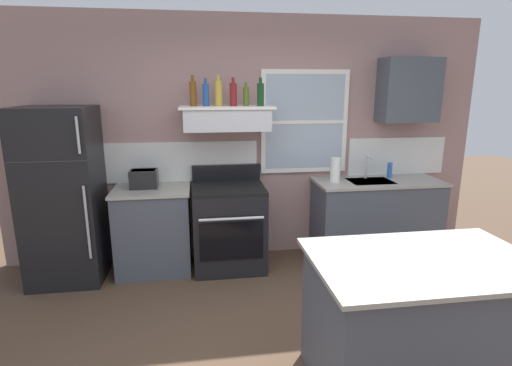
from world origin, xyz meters
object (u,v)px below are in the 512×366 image
(refrigerator, at_px, (64,196))
(kitchen_island, at_px, (418,324))
(toaster, at_px, (144,178))
(bottle_champagne_gold_foil, at_px, (219,93))
(bottle_red_label_wine, at_px, (233,94))
(dish_soap_bottle, at_px, (390,170))
(bottle_dark_green_wine, at_px, (261,94))
(bottle_olive_oil_square, at_px, (246,96))
(bottle_amber_wine, at_px, (193,93))
(stove_range, at_px, (229,226))
(bottle_blue_liqueur, at_px, (206,94))
(paper_towel_roll, at_px, (335,170))

(refrigerator, xyz_separation_m, kitchen_island, (2.71, -1.98, -0.42))
(toaster, xyz_separation_m, bottle_champagne_gold_foil, (0.80, 0.01, 0.87))
(bottle_red_label_wine, distance_m, dish_soap_bottle, 2.01)
(dish_soap_bottle, bearing_deg, bottle_red_label_wine, -177.77)
(refrigerator, relative_size, bottle_dark_green_wine, 6.17)
(bottle_olive_oil_square, height_order, bottle_dark_green_wine, bottle_dark_green_wine)
(bottle_amber_wine, bearing_deg, toaster, -176.08)
(stove_range, height_order, dish_soap_bottle, same)
(refrigerator, bearing_deg, toaster, 7.21)
(refrigerator, relative_size, kitchen_island, 1.26)
(stove_range, bearing_deg, refrigerator, -179.21)
(bottle_olive_oil_square, xyz_separation_m, dish_soap_bottle, (1.67, 0.04, -0.85))
(refrigerator, xyz_separation_m, dish_soap_bottle, (3.53, 0.16, 0.12))
(bottle_amber_wine, height_order, bottle_champagne_gold_foil, bottle_champagne_gold_foil)
(toaster, relative_size, bottle_dark_green_wine, 1.04)
(bottle_amber_wine, distance_m, bottle_olive_oil_square, 0.54)
(toaster, relative_size, bottle_blue_liqueur, 1.06)
(bottle_champagne_gold_foil, height_order, paper_towel_roll, bottle_champagne_gold_foil)
(bottle_blue_liqueur, bearing_deg, paper_towel_roll, -2.04)
(bottle_amber_wine, height_order, dish_soap_bottle, bottle_amber_wine)
(kitchen_island, bearing_deg, bottle_champagne_gold_foil, 118.59)
(bottle_red_label_wine, bearing_deg, paper_towel_roll, -1.52)
(bottle_blue_liqueur, xyz_separation_m, bottle_dark_green_wine, (0.56, -0.04, 0.00))
(bottle_amber_wine, height_order, bottle_dark_green_wine, bottle_amber_wine)
(bottle_red_label_wine, relative_size, paper_towel_roll, 1.06)
(stove_range, relative_size, bottle_blue_liqueur, 3.90)
(toaster, relative_size, kitchen_island, 0.21)
(refrigerator, height_order, bottle_amber_wine, bottle_amber_wine)
(toaster, xyz_separation_m, bottle_red_label_wine, (0.94, -0.01, 0.86))
(stove_range, distance_m, paper_towel_roll, 1.32)
(bottle_dark_green_wine, bearing_deg, bottle_amber_wine, 174.45)
(refrigerator, height_order, dish_soap_bottle, refrigerator)
(refrigerator, height_order, paper_towel_roll, refrigerator)
(bottle_champagne_gold_foil, bearing_deg, toaster, -179.24)
(refrigerator, distance_m, bottle_blue_liqueur, 1.75)
(bottle_amber_wine, distance_m, paper_towel_roll, 1.74)
(paper_towel_roll, bearing_deg, dish_soap_bottle, 8.23)
(bottle_blue_liqueur, xyz_separation_m, bottle_red_label_wine, (0.28, -0.02, 0.00))
(bottle_amber_wine, xyz_separation_m, dish_soap_bottle, (2.21, 0.03, -0.87))
(refrigerator, relative_size, paper_towel_roll, 6.52)
(bottle_olive_oil_square, xyz_separation_m, paper_towel_roll, (0.98, -0.06, -0.80))
(stove_range, relative_size, paper_towel_roll, 4.04)
(bottle_olive_oil_square, distance_m, bottle_dark_green_wine, 0.15)
(bottle_champagne_gold_foil, xyz_separation_m, bottle_red_label_wine, (0.15, -0.02, -0.01))
(paper_towel_roll, distance_m, dish_soap_bottle, 0.70)
(bottle_amber_wine, bearing_deg, bottle_dark_green_wine, -5.55)
(stove_range, bearing_deg, bottle_olive_oil_square, 24.38)
(bottle_dark_green_wine, distance_m, paper_towel_roll, 1.17)
(kitchen_island, bearing_deg, bottle_olive_oil_square, 112.16)
(refrigerator, relative_size, bottle_blue_liqueur, 6.30)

